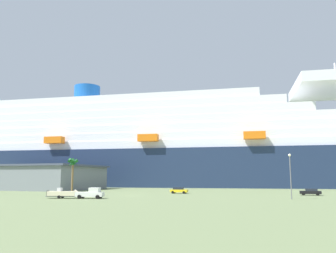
{
  "coord_description": "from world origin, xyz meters",
  "views": [
    {
      "loc": [
        29.92,
        -76.01,
        4.48
      ],
      "look_at": [
        -1.12,
        35.42,
        21.25
      ],
      "focal_mm": 36.78,
      "sensor_mm": 36.0,
      "label": 1
    }
  ],
  "objects": [
    {
      "name": "parked_car_yellow_taxi",
      "position": [
        8.02,
        13.3,
        0.83
      ],
      "size": [
        4.56,
        2.19,
        1.58
      ],
      "color": "yellow",
      "rests_on": "ground_plane"
    },
    {
      "name": "pickup_truck",
      "position": [
        -4.15,
        -11.92,
        1.04
      ],
      "size": [
        5.86,
        3.01,
        2.2
      ],
      "color": "white",
      "rests_on": "ground_plane"
    },
    {
      "name": "parked_car_green_wagon",
      "position": [
        -32.49,
        19.12,
        0.83
      ],
      "size": [
        4.81,
        2.12,
        1.58
      ],
      "color": "#2D723F",
      "rests_on": "ground_plane"
    },
    {
      "name": "parked_car_black_coupe",
      "position": [
        40.29,
        12.97,
        0.84
      ],
      "size": [
        4.84,
        2.28,
        1.58
      ],
      "color": "black",
      "rests_on": "ground_plane"
    },
    {
      "name": "terminal_building",
      "position": [
        -50.6,
        28.19,
        4.15
      ],
      "size": [
        50.99,
        31.36,
        8.25
      ],
      "color": "slate",
      "rests_on": "ground_plane"
    },
    {
      "name": "small_boat_on_trailer",
      "position": [
        -9.47,
        -12.83,
        0.96
      ],
      "size": [
        8.04,
        2.85,
        2.15
      ],
      "color": "#595960",
      "rests_on": "ground_plane"
    },
    {
      "name": "street_lamp",
      "position": [
        34.86,
        -3.6,
        5.72
      ],
      "size": [
        0.56,
        0.56,
        8.91
      ],
      "color": "slate",
      "rests_on": "ground_plane"
    },
    {
      "name": "ground_plane",
      "position": [
        0.0,
        30.0,
        0.0
      ],
      "size": [
        600.0,
        600.0,
        0.0
      ],
      "primitive_type": "plane",
      "color": "#66754C"
    },
    {
      "name": "cruise_ship",
      "position": [
        -13.88,
        70.66,
        15.95
      ],
      "size": [
        279.54,
        48.98,
        57.71
      ],
      "color": "#1E2D4C",
      "rests_on": "ground_plane"
    },
    {
      "name": "palm_tree",
      "position": [
        -18.32,
        4.36,
        7.18
      ],
      "size": [
        3.23,
        2.96,
        9.16
      ],
      "color": "brown",
      "rests_on": "ground_plane"
    }
  ]
}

